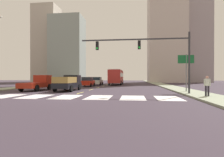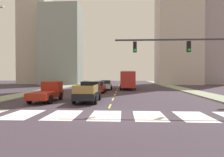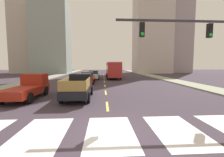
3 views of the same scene
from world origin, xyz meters
name	(u,v)px [view 3 (image 3 of 3)]	position (x,y,z in m)	size (l,w,h in m)	color
ground_plane	(110,132)	(0.00, 0.00, 0.00)	(160.00, 160.00, 0.00)	#3A2F3A
sidewalk_right	(177,81)	(11.79, 18.00, 0.07)	(2.92, 110.00, 0.15)	gray
sidewalk_left	(28,82)	(-11.79, 18.00, 0.07)	(2.92, 110.00, 0.15)	gray
crosswalk_stripe_2	(41,134)	(-2.81, 0.00, 0.00)	(1.98, 3.46, 0.01)	silver
crosswalk_stripe_3	(110,132)	(0.00, 0.00, 0.00)	(1.98, 3.46, 0.01)	silver
crosswalk_stripe_4	(176,130)	(2.81, 0.00, 0.00)	(1.98, 3.46, 0.01)	silver
lane_dash_0	(107,106)	(0.00, 4.00, 0.00)	(0.16, 2.40, 0.01)	#D2CB53
lane_dash_1	(106,93)	(0.00, 9.00, 0.00)	(0.16, 2.40, 0.01)	#D2CB53
lane_dash_2	(105,86)	(0.00, 14.00, 0.00)	(0.16, 2.40, 0.01)	#D2CB53
lane_dash_3	(104,82)	(0.00, 19.00, 0.00)	(0.16, 2.40, 0.01)	#D2CB53
lane_dash_4	(104,79)	(0.00, 24.00, 0.00)	(0.16, 2.40, 0.01)	#D2CB53
lane_dash_5	(104,77)	(0.00, 29.00, 0.00)	(0.16, 2.40, 0.01)	#D2CB53
lane_dash_6	(104,75)	(0.00, 34.00, 0.00)	(0.16, 2.40, 0.01)	#D2CB53
lane_dash_7	(104,74)	(0.00, 39.00, 0.00)	(0.16, 2.40, 0.01)	#D2CB53
pickup_stakebed	(79,86)	(-2.32, 6.95, 0.94)	(2.18, 5.20, 1.96)	black
pickup_dark	(29,87)	(-6.49, 7.04, 0.92)	(2.18, 5.20, 1.96)	maroon
city_bus	(113,69)	(1.88, 25.69, 1.95)	(2.72, 10.80, 3.32)	#B22A25
sedan_near_right	(88,78)	(-2.53, 16.89, 0.86)	(2.02, 4.40, 1.72)	red
sedan_far	(94,75)	(-1.96, 22.86, 0.86)	(2.02, 4.40, 1.72)	silver
block_mid_left	(51,39)	(-15.95, 42.63, 10.80)	(10.46, 7.65, 21.59)	gray
block_mid_right	(173,31)	(25.45, 49.74, 15.04)	(10.20, 10.99, 30.08)	#9D9095
block_low_left	(26,32)	(-25.47, 47.20, 13.63)	(8.38, 7.22, 27.25)	#B6AB9C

